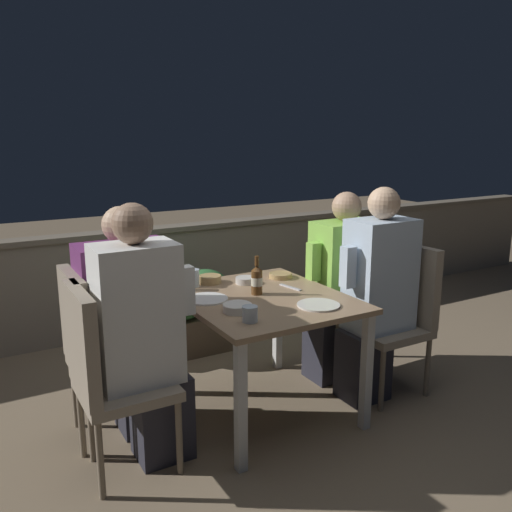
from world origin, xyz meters
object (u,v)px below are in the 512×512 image
(chair_right_near, at_px, (399,307))
(person_blue_shirt, at_px, (375,295))
(person_purple_stripe, at_px, (132,323))
(person_green_blouse, at_px, (340,286))
(chair_left_near, at_px, (103,367))
(beer_bottle, at_px, (257,280))
(chair_left_far, at_px, (94,344))
(chair_right_far, at_px, (363,293))
(person_white_polo, at_px, (144,337))

(chair_right_near, relative_size, person_blue_shirt, 0.72)
(person_purple_stripe, bearing_deg, person_green_blouse, -0.28)
(chair_left_near, distance_m, beer_bottle, 0.99)
(chair_left_far, relative_size, person_green_blouse, 0.75)
(chair_left_far, distance_m, chair_right_far, 1.80)
(person_white_polo, relative_size, person_green_blouse, 1.05)
(chair_right_near, distance_m, beer_bottle, 0.96)
(person_white_polo, bearing_deg, beer_bottle, 15.23)
(person_blue_shirt, relative_size, person_green_blouse, 1.05)
(person_purple_stripe, relative_size, person_blue_shirt, 0.96)
(person_blue_shirt, bearing_deg, person_green_blouse, 90.66)
(chair_right_far, bearing_deg, chair_left_near, -170.55)
(person_blue_shirt, height_order, chair_right_far, person_blue_shirt)
(chair_right_near, xyz_separation_m, person_blue_shirt, (-0.20, 0.00, 0.11))
(person_purple_stripe, bearing_deg, person_white_polo, -96.32)
(person_white_polo, distance_m, beer_bottle, 0.77)
(person_blue_shirt, bearing_deg, chair_right_near, -0.00)
(chair_left_near, xyz_separation_m, person_white_polo, (0.20, 0.00, 0.11))
(chair_right_near, height_order, chair_right_far, same)
(person_green_blouse, bearing_deg, chair_right_near, -58.16)
(chair_right_far, height_order, beer_bottle, chair_right_far)
(person_white_polo, height_order, beer_bottle, person_white_polo)
(chair_left_far, distance_m, person_green_blouse, 1.60)
(person_purple_stripe, bearing_deg, chair_right_near, -12.01)
(person_blue_shirt, bearing_deg, chair_left_far, 168.00)
(chair_left_far, xyz_separation_m, person_purple_stripe, (0.20, -0.00, 0.08))
(chair_right_near, height_order, beer_bottle, chair_right_near)
(chair_right_near, xyz_separation_m, chair_right_far, (-0.00, 0.33, 0.00))
(chair_left_near, height_order, person_purple_stripe, person_purple_stripe)
(chair_right_near, height_order, person_green_blouse, person_green_blouse)
(person_white_polo, xyz_separation_m, person_blue_shirt, (1.43, -0.03, -0.00))
(chair_left_near, bearing_deg, person_white_polo, 0.00)
(person_purple_stripe, xyz_separation_m, chair_right_far, (1.60, -0.01, -0.08))
(chair_left_far, bearing_deg, person_blue_shirt, -12.00)
(chair_left_near, height_order, person_blue_shirt, person_blue_shirt)
(person_purple_stripe, height_order, chair_right_far, person_purple_stripe)
(chair_right_far, relative_size, beer_bottle, 4.14)
(chair_right_near, bearing_deg, chair_right_far, 90.35)
(chair_left_near, relative_size, chair_right_far, 1.00)
(beer_bottle, bearing_deg, person_green_blouse, 8.64)
(beer_bottle, bearing_deg, chair_left_near, -167.95)
(person_purple_stripe, bearing_deg, chair_right_far, -0.24)
(chair_left_far, height_order, person_blue_shirt, person_blue_shirt)
(person_blue_shirt, bearing_deg, person_white_polo, 178.88)
(chair_right_near, bearing_deg, person_green_blouse, 121.84)
(person_white_polo, bearing_deg, person_blue_shirt, -1.12)
(person_blue_shirt, height_order, person_green_blouse, person_blue_shirt)
(person_purple_stripe, bearing_deg, beer_bottle, -9.02)
(chair_left_near, height_order, chair_right_near, same)
(chair_right_near, relative_size, beer_bottle, 4.14)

